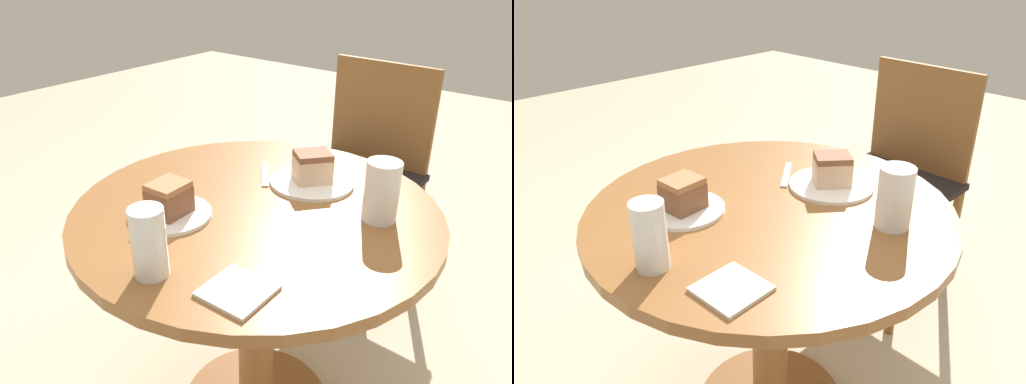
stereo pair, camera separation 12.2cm
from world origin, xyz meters
TOP-DOWN VIEW (x-y plane):
  - table at (0.00, 0.00)m, footprint 0.91×0.91m
  - chair at (-0.13, 0.81)m, footprint 0.46×0.44m
  - plate_near at (0.03, 0.20)m, footprint 0.23×0.23m
  - plate_far at (-0.13, -0.17)m, footprint 0.20×0.20m
  - cake_slice_near at (0.03, 0.20)m, footprint 0.12×0.12m
  - cake_slice_far at (-0.13, -0.17)m, footprint 0.09×0.09m
  - glass_lemonade at (0.26, 0.13)m, footprint 0.08×0.08m
  - glass_water at (0.02, -0.35)m, footprint 0.07×0.07m
  - napkin_stack at (0.19, -0.29)m, footprint 0.12×0.12m
  - fork at (-0.10, 0.16)m, footprint 0.11×0.14m

SIDE VIEW (x-z plane):
  - chair at x=-0.13m, z-range 0.04..0.93m
  - table at x=0.00m, z-range 0.18..0.89m
  - fork at x=-0.10m, z-range 0.70..0.71m
  - napkin_stack at x=0.19m, z-range 0.70..0.71m
  - plate_far at x=-0.13m, z-range 0.70..0.71m
  - plate_near at x=0.03m, z-range 0.70..0.71m
  - cake_slice_far at x=-0.13m, z-range 0.71..0.79m
  - cake_slice_near at x=0.03m, z-range 0.71..0.80m
  - glass_water at x=0.02m, z-range 0.70..0.84m
  - glass_lemonade at x=0.26m, z-range 0.70..0.84m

